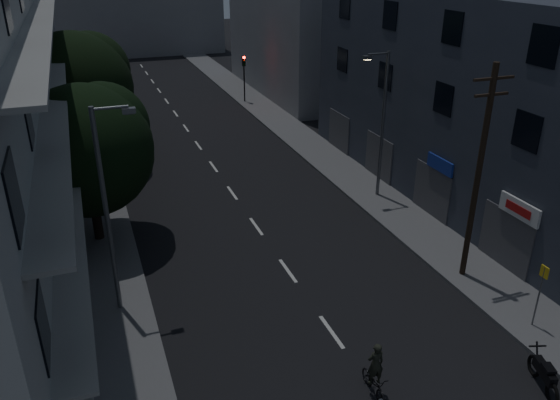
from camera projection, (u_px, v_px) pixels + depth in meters
ground at (212, 164)px, 35.92m from camera, size 160.00×160.00×0.00m
sidewalk_left at (93, 178)px, 33.53m from camera, size 3.00×90.00×0.15m
sidewalk_right at (316, 150)px, 38.26m from camera, size 3.00×90.00×0.15m
lane_markings at (192, 136)px, 41.25m from camera, size 0.15×60.50×0.01m
building_right at (485, 107)px, 28.03m from camera, size 6.19×28.00×11.00m
building_far_left at (13, 10)px, 48.39m from camera, size 6.00×20.00×16.00m
building_far_right at (289, 24)px, 51.47m from camera, size 6.00×20.00×13.00m
building_far_end at (128, 15)px, 72.17m from camera, size 24.00×8.00×10.00m
tree_near at (87, 145)px, 24.56m from camera, size 6.07×6.07×7.48m
tree_mid at (76, 85)px, 32.79m from camera, size 6.89×6.89×8.48m
tree_far at (77, 70)px, 40.14m from camera, size 5.97×5.97×7.38m
traffic_signal_far_right at (244, 69)px, 48.96m from camera, size 0.28×0.37×4.10m
traffic_signal_far_left at (87, 78)px, 45.58m from camera, size 0.28×0.37×4.10m
street_lamp_left_near at (109, 203)px, 19.51m from camera, size 1.51×0.25×8.00m
street_lamp_right at (381, 119)px, 29.26m from camera, size 1.51×0.25×8.00m
street_lamp_left_far at (83, 86)px, 36.25m from camera, size 1.51×0.25×8.00m
utility_pole at (479, 172)px, 21.57m from camera, size 1.80×0.24×9.00m
bus_stop_sign at (541, 285)px, 19.59m from camera, size 0.06×0.35×2.52m
motorcycle at (544, 375)px, 17.42m from camera, size 0.85×1.92×1.27m
cyclist at (374, 377)px, 17.13m from camera, size 0.60×1.55×1.93m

